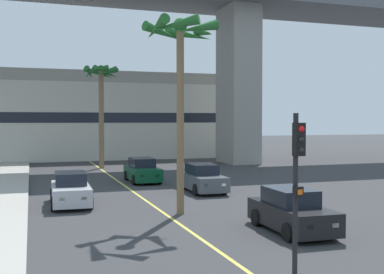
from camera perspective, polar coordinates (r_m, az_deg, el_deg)
The scene contains 9 objects.
lane_stripe_center at distance 27.16m, azimuth -6.75°, elevation -6.55°, with size 0.14×56.00×0.01m, color #DBCC4C.
pier_building_backdrop at distance 52.29m, azimuth -12.51°, elevation 2.39°, with size 33.46×8.04×8.98m.
car_queue_front at distance 23.74m, azimuth -14.11°, elevation -6.09°, with size 1.92×4.14×1.56m.
car_queue_second at distance 27.36m, azimuth 1.23°, elevation -4.96°, with size 1.86×4.11×1.56m.
car_queue_third at distance 18.05m, azimuth 11.64°, elevation -8.63°, with size 1.93×4.15×1.56m.
car_queue_fourth at distance 31.75m, azimuth -5.87°, elevation -4.00°, with size 1.86×4.11×1.56m.
traffic_light_median_near at distance 11.41m, azimuth 12.27°, elevation -4.71°, with size 0.24×0.37×4.20m.
palm_tree_near_median at distance 41.15m, azimuth -10.63°, elevation 5.98°, with size 2.99×3.03×8.60m.
palm_tree_mid_median at distance 20.83m, azimuth -1.35°, elevation 10.04°, with size 3.28×3.38×8.36m.
Camera 1 is at (-5.45, -2.30, 4.04)m, focal length 45.27 mm.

